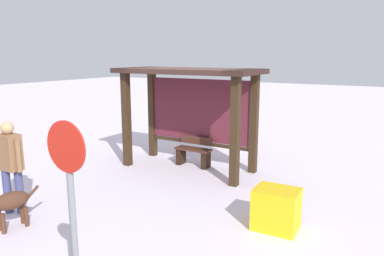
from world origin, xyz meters
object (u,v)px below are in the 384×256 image
Objects in this scene: bench_left_inside at (194,153)px; person_walking at (10,161)px; bus_shelter at (191,94)px; street_sign at (72,218)px; dog at (8,203)px; grit_bin at (276,209)px.

bench_left_inside is 4.35m from person_walking.
street_sign is (2.18, -5.67, -0.44)m from bus_shelter.
bench_left_inside is at bearing 80.01° from dog.
bench_left_inside is 0.57× the size of person_walking.
bus_shelter reaches higher than bench_left_inside.
bench_left_inside reaches higher than grit_bin.
street_sign is at bearing -69.34° from bench_left_inside.
bus_shelter reaches higher than dog.
bus_shelter is 3.83× the size of dog.
grit_bin is at bearing 78.15° from street_sign.
bench_left_inside is 4.62m from dog.
bus_shelter is 1.54× the size of street_sign.
grit_bin reaches higher than dog.
grit_bin is at bearing 31.08° from dog.
bus_shelter reaches higher than person_walking.
bus_shelter is at bearing -90.00° from bench_left_inside.
street_sign is at bearing -22.53° from dog.
person_walking is 3.93m from street_sign.
street_sign is at bearing -25.62° from person_walking.
bus_shelter is at bearing 79.76° from dog.
dog is at bearing 157.47° from street_sign.
bench_left_inside is 1.34× the size of grit_bin.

